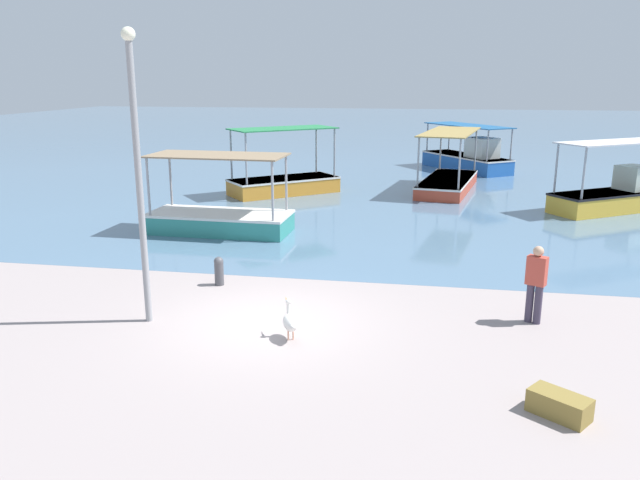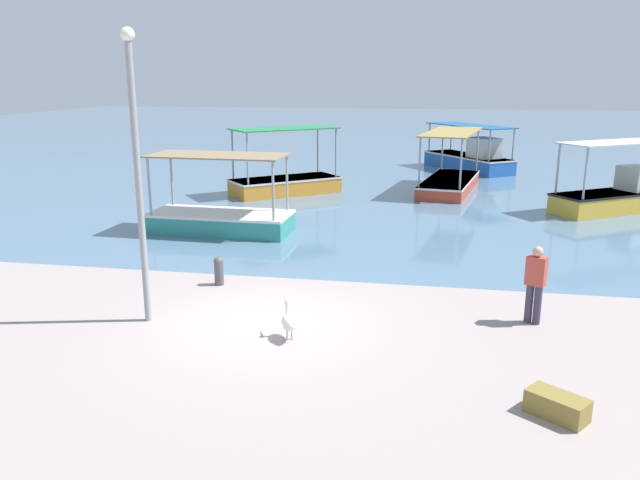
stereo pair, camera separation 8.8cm
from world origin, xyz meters
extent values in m
plane|color=gray|center=(0.00, 0.00, 0.00)|extent=(120.00, 120.00, 0.00)
cube|color=slate|center=(0.00, 48.00, 0.00)|extent=(110.00, 90.00, 0.00)
cube|color=gold|center=(10.29, 13.36, 0.39)|extent=(5.05, 4.10, 0.76)
cube|color=black|center=(10.29, 13.36, 0.73)|extent=(5.11, 4.15, 0.08)
cylinder|color=#99999E|center=(8.78, 11.55, 1.71)|extent=(0.08, 0.08, 1.89)
cylinder|color=#99999E|center=(8.03, 12.68, 1.71)|extent=(0.08, 0.08, 1.89)
cube|color=silver|center=(10.29, 13.36, 2.68)|extent=(4.94, 4.07, 0.05)
cube|color=beige|center=(11.22, 13.98, 1.24)|extent=(1.50, 1.52, 0.94)
cube|color=#245EB3|center=(5.30, 23.84, 0.42)|extent=(4.88, 5.77, 0.82)
cube|color=silver|center=(5.30, 23.84, 0.79)|extent=(4.94, 5.82, 0.08)
cylinder|color=#99999E|center=(3.10, 25.51, 1.64)|extent=(0.08, 0.08, 1.62)
cylinder|color=#99999E|center=(4.39, 26.45, 1.64)|extent=(0.08, 0.08, 1.62)
cylinder|color=#99999E|center=(6.21, 21.23, 1.64)|extent=(0.08, 0.08, 1.62)
cylinder|color=#99999E|center=(7.50, 22.16, 1.64)|extent=(0.08, 0.08, 1.62)
cube|color=#1D5183|center=(5.30, 23.84, 2.47)|extent=(4.85, 5.66, 0.05)
cube|color=silver|center=(6.06, 22.78, 1.37)|extent=(1.91, 1.96, 1.08)
cube|color=teal|center=(-3.60, 7.50, 0.34)|extent=(4.76, 2.07, 0.67)
cube|color=silver|center=(-3.60, 7.50, 0.63)|extent=(4.80, 2.11, 0.08)
cylinder|color=#99999E|center=(-5.72, 6.72, 1.62)|extent=(0.08, 0.08, 1.89)
cylinder|color=#99999E|center=(-5.67, 8.41, 1.62)|extent=(0.08, 0.08, 1.89)
cylinder|color=#99999E|center=(-1.52, 6.59, 1.62)|extent=(0.08, 0.08, 1.89)
cylinder|color=#99999E|center=(-1.47, 8.28, 1.62)|extent=(0.08, 0.08, 1.89)
cube|color=#897257|center=(-3.60, 7.50, 2.59)|extent=(4.56, 2.16, 0.05)
cube|color=orange|center=(-3.11, 14.86, 0.35)|extent=(4.89, 4.51, 0.70)
cube|color=silver|center=(-3.11, 14.86, 0.66)|extent=(4.95, 4.57, 0.08)
cylinder|color=#99999E|center=(-4.23, 12.85, 1.79)|extent=(0.08, 0.08, 2.16)
cylinder|color=#99999E|center=(-5.28, 14.13, 1.79)|extent=(0.08, 0.08, 2.16)
cylinder|color=#99999E|center=(-0.93, 15.58, 1.79)|extent=(0.08, 0.08, 2.16)
cylinder|color=#99999E|center=(-1.99, 16.86, 1.79)|extent=(0.08, 0.08, 2.16)
cube|color=#257845|center=(-3.11, 14.86, 2.89)|extent=(4.80, 4.46, 0.05)
cube|color=#BD422B|center=(4.15, 16.95, 0.28)|extent=(3.00, 6.34, 0.56)
cube|color=silver|center=(4.15, 16.95, 0.52)|extent=(3.05, 6.39, 0.08)
cylinder|color=#99999E|center=(3.80, 19.86, 1.61)|extent=(0.08, 0.08, 2.09)
cylinder|color=#99999E|center=(5.49, 19.55, 1.61)|extent=(0.08, 0.08, 2.09)
cylinder|color=#99999E|center=(2.81, 14.35, 1.61)|extent=(0.08, 0.08, 2.09)
cylinder|color=#99999E|center=(4.50, 14.05, 1.61)|extent=(0.08, 0.08, 2.09)
cube|color=olive|center=(4.15, 16.95, 2.67)|extent=(3.06, 6.16, 0.05)
cylinder|color=#E0997A|center=(0.65, -0.85, 0.11)|extent=(0.03, 0.03, 0.22)
cylinder|color=#E0997A|center=(0.74, -0.81, 0.11)|extent=(0.03, 0.03, 0.22)
ellipsoid|color=white|center=(0.68, -0.80, 0.36)|extent=(0.49, 0.63, 0.32)
ellipsoid|color=white|center=(0.79, -1.03, 0.38)|extent=(0.18, 0.20, 0.10)
cylinder|color=white|center=(0.61, -0.66, 0.58)|extent=(0.07, 0.07, 0.26)
sphere|color=white|center=(0.61, -0.66, 0.74)|extent=(0.11, 0.11, 0.11)
cone|color=#E5933F|center=(0.54, -0.51, 0.73)|extent=(0.18, 0.30, 0.06)
cylinder|color=gray|center=(-2.53, -0.36, 2.88)|extent=(0.14, 0.14, 5.76)
sphere|color=#EAEACC|center=(-2.53, -0.36, 5.88)|extent=(0.28, 0.28, 0.28)
cylinder|color=#47474C|center=(-1.82, 2.18, 0.29)|extent=(0.23, 0.23, 0.58)
sphere|color=#4C4C51|center=(-1.82, 2.18, 0.61)|extent=(0.24, 0.24, 0.24)
cylinder|color=#3D3549|center=(5.66, 0.91, 0.42)|extent=(0.16, 0.16, 0.85)
cylinder|color=#3D3549|center=(5.50, 1.00, 0.42)|extent=(0.16, 0.16, 0.85)
cube|color=#B44336|center=(5.58, 0.95, 1.16)|extent=(0.46, 0.38, 0.62)
sphere|color=tan|center=(5.58, 0.95, 1.58)|extent=(0.22, 0.22, 0.22)
cube|color=olive|center=(5.40, -2.93, 0.19)|extent=(0.99, 0.90, 0.37)
camera|label=1|loc=(3.26, -12.08, 5.08)|focal=35.00mm
camera|label=2|loc=(3.34, -12.06, 5.08)|focal=35.00mm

